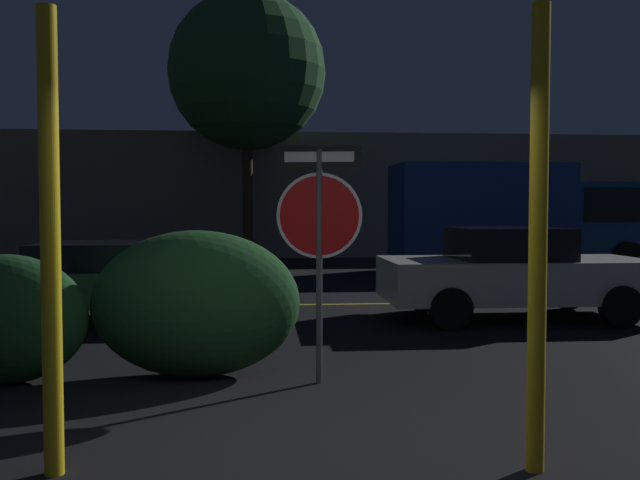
% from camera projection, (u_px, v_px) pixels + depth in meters
% --- Properties ---
extents(ground_plane, '(260.00, 260.00, 0.00)m').
position_uv_depth(ground_plane, '(301.00, 455.00, 4.94)').
color(ground_plane, black).
extents(road_center_stripe, '(43.23, 0.12, 0.01)m').
position_uv_depth(road_center_stripe, '(273.00, 305.00, 12.45)').
color(road_center_stripe, gold).
rests_on(road_center_stripe, ground_plane).
extents(stop_sign, '(0.82, 0.16, 2.32)m').
position_uv_depth(stop_sign, '(319.00, 217.00, 6.89)').
color(stop_sign, '#4C4C51').
rests_on(stop_sign, ground_plane).
extents(yellow_pole_left, '(0.13, 0.13, 2.99)m').
position_uv_depth(yellow_pole_left, '(50.00, 243.00, 4.52)').
color(yellow_pole_left, yellow).
rests_on(yellow_pole_left, ground_plane).
extents(yellow_pole_right, '(0.12, 0.12, 3.02)m').
position_uv_depth(yellow_pole_right, '(538.00, 240.00, 4.58)').
color(yellow_pole_right, yellow).
rests_on(yellow_pole_right, ground_plane).
extents(hedge_bush_1, '(1.58, 0.78, 1.27)m').
position_uv_depth(hedge_bush_1, '(5.00, 319.00, 6.90)').
color(hedge_bush_1, '#1E4C23').
rests_on(hedge_bush_1, ground_plane).
extents(hedge_bush_2, '(2.09, 1.03, 1.49)m').
position_uv_depth(hedge_bush_2, '(196.00, 304.00, 7.18)').
color(hedge_bush_2, '#1E4C23').
rests_on(hedge_bush_2, ground_plane).
extents(passing_car_2, '(3.92, 2.05, 1.19)m').
position_uv_depth(passing_car_2, '(84.00, 280.00, 10.62)').
color(passing_car_2, '#335B38').
rests_on(passing_car_2, ground_plane).
extents(passing_car_3, '(4.11, 2.00, 1.40)m').
position_uv_depth(passing_car_3, '(513.00, 273.00, 10.93)').
color(passing_car_3, silver).
rests_on(passing_car_3, ground_plane).
extents(delivery_truck, '(7.13, 2.49, 2.82)m').
position_uv_depth(delivery_truck, '(531.00, 214.00, 18.73)').
color(delivery_truck, navy).
rests_on(delivery_truck, ground_plane).
extents(tree_1, '(4.86, 4.86, 8.32)m').
position_uv_depth(tree_1, '(247.00, 72.00, 21.92)').
color(tree_1, '#422D1E').
rests_on(tree_1, ground_plane).
extents(building_backdrop, '(29.15, 3.53, 4.20)m').
position_uv_depth(building_backdrop, '(345.00, 196.00, 25.63)').
color(building_backdrop, '#7A6B5B').
rests_on(building_backdrop, ground_plane).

